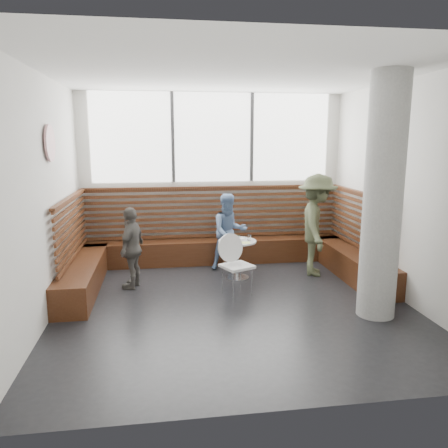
{
  "coord_description": "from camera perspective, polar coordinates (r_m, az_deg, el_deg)",
  "views": [
    {
      "loc": [
        -1.0,
        -5.85,
        2.37
      ],
      "look_at": [
        0.0,
        1.0,
        1.0
      ],
      "focal_mm": 35.0,
      "sensor_mm": 36.0,
      "label": 1
    }
  ],
  "objects": [
    {
      "name": "child_left",
      "position": [
        7.09,
        -11.92,
        -3.06
      ],
      "size": [
        0.55,
        0.83,
        1.31
      ],
      "primitive_type": "imported",
      "rotation": [
        0.0,
        0.0,
        -1.9
      ],
      "color": "#5D5954",
      "rests_on": "ground"
    },
    {
      "name": "cafe_chair",
      "position": [
        6.7,
        1.62,
        -4.62
      ],
      "size": [
        0.44,
        0.43,
        0.93
      ],
      "rotation": [
        0.0,
        0.0,
        0.44
      ],
      "color": "white",
      "rests_on": "ground"
    },
    {
      "name": "plate_far",
      "position": [
        7.5,
        1.93,
        -1.92
      ],
      "size": [
        0.21,
        0.21,
        0.01
      ],
      "primitive_type": "cylinder",
      "color": "white",
      "rests_on": "cafe_table"
    },
    {
      "name": "booth",
      "position": [
        7.94,
        -0.81,
        -3.13
      ],
      "size": [
        5.0,
        2.5,
        1.44
      ],
      "color": "#3B1E0E",
      "rests_on": "ground"
    },
    {
      "name": "cafe_table",
      "position": [
        7.43,
        1.75,
        -3.58
      ],
      "size": [
        0.64,
        0.64,
        0.66
      ],
      "color": "silver",
      "rests_on": "ground"
    },
    {
      "name": "glass_right",
      "position": [
        7.41,
        3.32,
        -1.75
      ],
      "size": [
        0.06,
        0.06,
        0.1
      ],
      "primitive_type": "cylinder",
      "color": "white",
      "rests_on": "cafe_table"
    },
    {
      "name": "child_back",
      "position": [
        7.93,
        0.69,
        -1.01
      ],
      "size": [
        0.75,
        0.62,
        1.39
      ],
      "primitive_type": "imported",
      "rotation": [
        0.0,
        0.0,
        0.16
      ],
      "color": "#607BA6",
      "rests_on": "ground"
    },
    {
      "name": "concrete_column",
      "position": [
        6.02,
        20.05,
        3.17
      ],
      "size": [
        0.5,
        0.5,
        3.2
      ],
      "primitive_type": "cylinder",
      "color": "gray",
      "rests_on": "ground"
    },
    {
      "name": "adult_man",
      "position": [
        7.73,
        12.02,
        -0.12
      ],
      "size": [
        0.97,
        1.29,
        1.77
      ],
      "primitive_type": "imported",
      "rotation": [
        0.0,
        0.0,
        1.27
      ],
      "color": "#484F35",
      "rests_on": "ground"
    },
    {
      "name": "glass_left",
      "position": [
        7.32,
        0.75,
        -1.83
      ],
      "size": [
        0.07,
        0.07,
        0.11
      ],
      "primitive_type": "cylinder",
      "color": "white",
      "rests_on": "cafe_table"
    },
    {
      "name": "room",
      "position": [
        5.99,
        1.38,
        3.82
      ],
      "size": [
        5.0,
        5.0,
        3.2
      ],
      "color": "silver",
      "rests_on": "ground"
    },
    {
      "name": "menu_card",
      "position": [
        7.23,
        2.62,
        -2.45
      ],
      "size": [
        0.22,
        0.17,
        0.0
      ],
      "primitive_type": "cube",
      "rotation": [
        0.0,
        0.0,
        -0.13
      ],
      "color": "#A5C64C",
      "rests_on": "cafe_table"
    },
    {
      "name": "plate_near",
      "position": [
        7.47,
        0.77,
        -1.95
      ],
      "size": [
        0.21,
        0.21,
        0.01
      ],
      "primitive_type": "cylinder",
      "color": "white",
      "rests_on": "cafe_table"
    },
    {
      "name": "glass_mid",
      "position": [
        7.29,
        1.9,
        -1.91
      ],
      "size": [
        0.07,
        0.07,
        0.11
      ],
      "primitive_type": "cylinder",
      "color": "white",
      "rests_on": "cafe_table"
    },
    {
      "name": "wall_art",
      "position": [
        6.42,
        -21.78,
        9.79
      ],
      "size": [
        0.03,
        0.5,
        0.5
      ],
      "primitive_type": "cylinder",
      "rotation": [
        0.0,
        1.57,
        0.0
      ],
      "color": "white",
      "rests_on": "room"
    }
  ]
}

